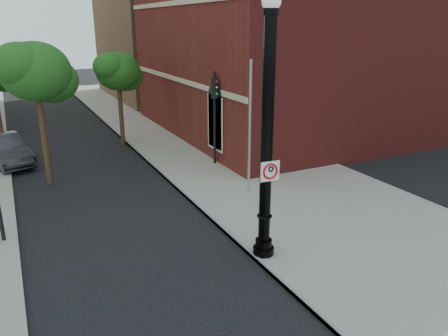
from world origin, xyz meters
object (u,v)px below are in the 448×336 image
lamppost (267,147)px  traffic_signal_right (215,103)px  no_parking_sign (270,171)px  parked_car (5,150)px

lamppost → traffic_signal_right: bearing=73.8°
lamppost → no_parking_sign: bearing=-84.6°
no_parking_sign → parked_car: no_parking_sign is taller
traffic_signal_right → lamppost: bearing=-88.6°
lamppost → no_parking_sign: (0.02, -0.18, -0.63)m
traffic_signal_right → parked_car: bearing=170.1°
no_parking_sign → parked_car: 14.91m
no_parking_sign → parked_car: bearing=120.9°
lamppost → traffic_signal_right: 8.82m
parked_car → traffic_signal_right: size_ratio=0.98×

